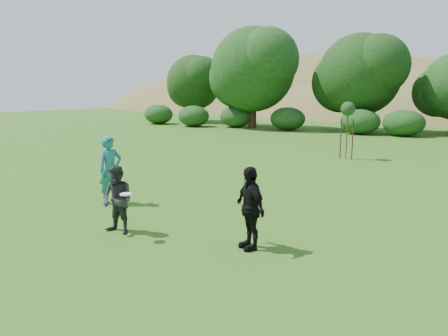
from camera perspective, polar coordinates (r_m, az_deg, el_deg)
The scene contains 6 objects.
ground at distance 11.06m, azimuth -8.78°, elevation -7.90°, with size 120.00×120.00×0.00m, color #19470C.
player_teal at distance 13.56m, azimuth -14.62°, elevation -0.27°, with size 0.75×0.49×2.06m, color #197474.
player_grey at distance 10.72m, azimuth -13.73°, elevation -4.07°, with size 0.80×0.62×1.65m, color #28282A.
player_black at distance 9.42m, azimuth 3.40°, elevation -5.22°, with size 1.06×0.44×1.82m, color black.
frisbee at distance 10.13m, azimuth -12.70°, elevation -3.35°, with size 0.27×0.27×0.03m.
sapling at distance 22.51m, azimuth 15.89°, elevation 7.24°, with size 0.70×0.70×2.85m.
Camera 1 is at (7.18, -7.69, 3.40)m, focal length 35.00 mm.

